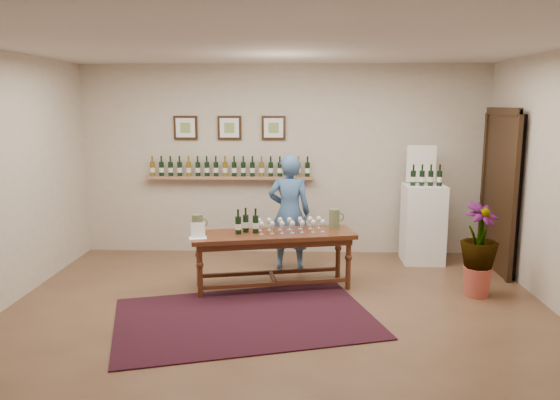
{
  "coord_description": "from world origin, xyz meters",
  "views": [
    {
      "loc": [
        0.21,
        -5.57,
        2.22
      ],
      "look_at": [
        0.0,
        0.8,
        1.1
      ],
      "focal_mm": 35.0,
      "sensor_mm": 36.0,
      "label": 1
    }
  ],
  "objects_px": {
    "potted_plant": "(479,250)",
    "tasting_table": "(273,241)",
    "display_pedestal": "(423,224)",
    "person": "(289,212)"
  },
  "relations": [
    {
      "from": "potted_plant",
      "to": "tasting_table",
      "type": "bearing_deg",
      "value": 174.82
    },
    {
      "from": "potted_plant",
      "to": "person",
      "type": "relative_size",
      "value": 0.61
    },
    {
      "from": "tasting_table",
      "to": "potted_plant",
      "type": "distance_m",
      "value": 2.41
    },
    {
      "from": "potted_plant",
      "to": "person",
      "type": "height_order",
      "value": "person"
    },
    {
      "from": "display_pedestal",
      "to": "person",
      "type": "relative_size",
      "value": 0.71
    },
    {
      "from": "tasting_table",
      "to": "potted_plant",
      "type": "height_order",
      "value": "potted_plant"
    },
    {
      "from": "display_pedestal",
      "to": "potted_plant",
      "type": "height_order",
      "value": "display_pedestal"
    },
    {
      "from": "tasting_table",
      "to": "display_pedestal",
      "type": "bearing_deg",
      "value": 18.01
    },
    {
      "from": "tasting_table",
      "to": "person",
      "type": "height_order",
      "value": "person"
    },
    {
      "from": "display_pedestal",
      "to": "potted_plant",
      "type": "xyz_separation_m",
      "value": [
        0.33,
        -1.41,
        0.0
      ]
    }
  ]
}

